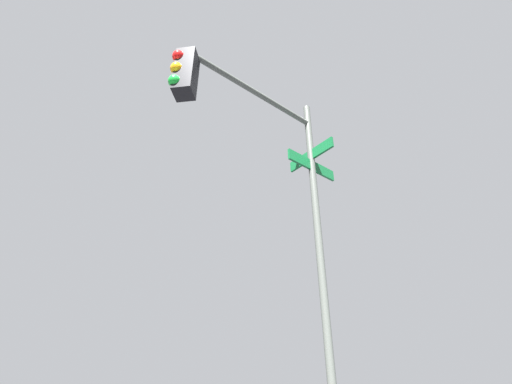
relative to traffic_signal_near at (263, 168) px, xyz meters
name	(u,v)px	position (x,y,z in m)	size (l,w,h in m)	color
traffic_signal_near	(263,168)	(0.00, 0.00, 0.00)	(2.31, 2.46, 6.36)	#474C47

